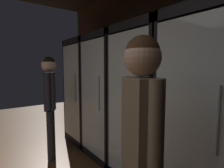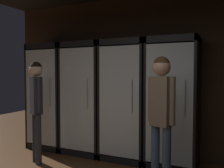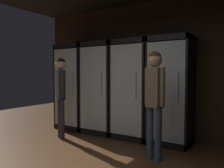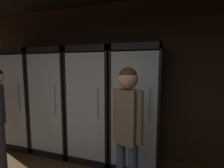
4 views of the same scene
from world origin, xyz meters
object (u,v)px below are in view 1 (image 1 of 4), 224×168
(cooler_far_left, at_px, (87,92))
(shopper_far, at_px, (141,140))
(shopper_near, at_px, (50,95))
(cooler_left, at_px, (110,97))
(cooler_center, at_px, (146,105))
(cooler_right, at_px, (208,120))

(cooler_far_left, bearing_deg, shopper_far, -21.23)
(shopper_near, height_order, shopper_far, shopper_far)
(cooler_left, distance_m, shopper_far, 1.86)
(cooler_center, xyz_separation_m, cooler_right, (0.78, 0.00, -0.00))
(cooler_center, distance_m, cooler_right, 0.78)
(shopper_near, bearing_deg, cooler_far_left, 113.02)
(shopper_near, bearing_deg, cooler_center, 35.05)
(cooler_far_left, height_order, cooler_left, same)
(cooler_left, distance_m, cooler_center, 0.79)
(cooler_left, distance_m, shopper_near, 0.95)
(cooler_far_left, height_order, cooler_right, same)
(cooler_far_left, xyz_separation_m, shopper_far, (2.39, -0.93, 0.06))
(cooler_right, xyz_separation_m, shopper_far, (0.04, -0.93, 0.06))
(shopper_near, relative_size, shopper_far, 0.99)
(cooler_right, bearing_deg, cooler_left, 179.98)
(cooler_far_left, xyz_separation_m, cooler_right, (2.35, 0.00, -0.00))
(cooler_far_left, height_order, shopper_far, cooler_far_left)
(cooler_far_left, bearing_deg, cooler_left, 0.11)
(cooler_far_left, xyz_separation_m, shopper_near, (0.36, -0.85, 0.07))
(cooler_center, height_order, shopper_near, cooler_center)
(cooler_center, xyz_separation_m, shopper_far, (0.82, -0.93, 0.06))
(cooler_center, relative_size, shopper_far, 1.21)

